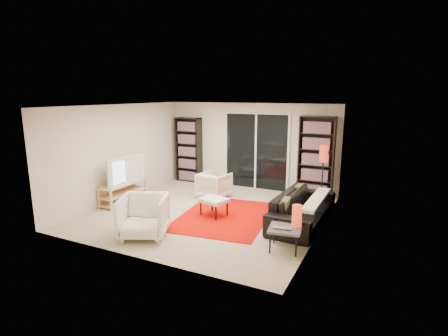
{
  "coord_description": "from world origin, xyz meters",
  "views": [
    {
      "loc": [
        3.66,
        -6.66,
        2.66
      ],
      "look_at": [
        0.25,
        0.3,
        1.0
      ],
      "focal_mm": 28.0,
      "sensor_mm": 36.0,
      "label": 1
    }
  ],
  "objects_px": {
    "bookshelf_left": "(189,150)",
    "armchair_back": "(214,185)",
    "side_table": "(285,230)",
    "sofa": "(303,208)",
    "bookshelf_right": "(316,157)",
    "ottoman": "(214,201)",
    "armchair_front": "(144,216)",
    "tv_stand": "(124,192)",
    "floor_lamp": "(323,159)"
  },
  "relations": [
    {
      "from": "bookshelf_left",
      "to": "armchair_back",
      "type": "bearing_deg",
      "value": -39.23
    },
    {
      "from": "side_table",
      "to": "armchair_back",
      "type": "bearing_deg",
      "value": 138.96
    },
    {
      "from": "sofa",
      "to": "armchair_back",
      "type": "bearing_deg",
      "value": 74.16
    },
    {
      "from": "bookshelf_left",
      "to": "bookshelf_right",
      "type": "bearing_deg",
      "value": -0.0
    },
    {
      "from": "bookshelf_left",
      "to": "armchair_back",
      "type": "distance_m",
      "value": 2.08
    },
    {
      "from": "bookshelf_left",
      "to": "side_table",
      "type": "bearing_deg",
      "value": -40.37
    },
    {
      "from": "bookshelf_right",
      "to": "sofa",
      "type": "relative_size",
      "value": 0.94
    },
    {
      "from": "ottoman",
      "to": "side_table",
      "type": "xyz_separation_m",
      "value": [
        1.9,
        -0.98,
        0.02
      ]
    },
    {
      "from": "bookshelf_right",
      "to": "armchair_front",
      "type": "height_order",
      "value": "bookshelf_right"
    },
    {
      "from": "armchair_front",
      "to": "side_table",
      "type": "height_order",
      "value": "armchair_front"
    },
    {
      "from": "tv_stand",
      "to": "sofa",
      "type": "relative_size",
      "value": 0.6
    },
    {
      "from": "sofa",
      "to": "floor_lamp",
      "type": "relative_size",
      "value": 1.52
    },
    {
      "from": "armchair_front",
      "to": "floor_lamp",
      "type": "height_order",
      "value": "floor_lamp"
    },
    {
      "from": "tv_stand",
      "to": "ottoman",
      "type": "xyz_separation_m",
      "value": [
        2.48,
        0.11,
        0.08
      ]
    },
    {
      "from": "armchair_front",
      "to": "floor_lamp",
      "type": "distance_m",
      "value": 4.35
    },
    {
      "from": "tv_stand",
      "to": "floor_lamp",
      "type": "distance_m",
      "value": 4.93
    },
    {
      "from": "bookshelf_right",
      "to": "armchair_front",
      "type": "relative_size",
      "value": 2.42
    },
    {
      "from": "sofa",
      "to": "side_table",
      "type": "xyz_separation_m",
      "value": [
        0.02,
        -1.37,
        0.03
      ]
    },
    {
      "from": "bookshelf_left",
      "to": "sofa",
      "type": "height_order",
      "value": "bookshelf_left"
    },
    {
      "from": "armchair_front",
      "to": "armchair_back",
      "type": "bearing_deg",
      "value": 64.96
    },
    {
      "from": "armchair_front",
      "to": "ottoman",
      "type": "bearing_deg",
      "value": 42.74
    },
    {
      "from": "floor_lamp",
      "to": "bookshelf_left",
      "type": "bearing_deg",
      "value": 170.49
    },
    {
      "from": "tv_stand",
      "to": "sofa",
      "type": "distance_m",
      "value": 4.38
    },
    {
      "from": "bookshelf_right",
      "to": "armchair_back",
      "type": "distance_m",
      "value": 2.73
    },
    {
      "from": "side_table",
      "to": "floor_lamp",
      "type": "bearing_deg",
      "value": 88.12
    },
    {
      "from": "ottoman",
      "to": "floor_lamp",
      "type": "bearing_deg",
      "value": 41.93
    },
    {
      "from": "bookshelf_right",
      "to": "tv_stand",
      "type": "distance_m",
      "value": 4.96
    },
    {
      "from": "bookshelf_left",
      "to": "bookshelf_right",
      "type": "height_order",
      "value": "bookshelf_right"
    },
    {
      "from": "tv_stand",
      "to": "floor_lamp",
      "type": "bearing_deg",
      "value": 22.97
    },
    {
      "from": "bookshelf_left",
      "to": "armchair_back",
      "type": "relative_size",
      "value": 2.67
    },
    {
      "from": "sofa",
      "to": "ottoman",
      "type": "relative_size",
      "value": 3.36
    },
    {
      "from": "ottoman",
      "to": "floor_lamp",
      "type": "distance_m",
      "value": 2.79
    },
    {
      "from": "armchair_back",
      "to": "armchair_front",
      "type": "distance_m",
      "value": 2.81
    },
    {
      "from": "sofa",
      "to": "bookshelf_right",
      "type": "bearing_deg",
      "value": 7.83
    },
    {
      "from": "side_table",
      "to": "floor_lamp",
      "type": "distance_m",
      "value": 2.87
    },
    {
      "from": "armchair_front",
      "to": "side_table",
      "type": "relative_size",
      "value": 1.39
    },
    {
      "from": "tv_stand",
      "to": "sofa",
      "type": "xyz_separation_m",
      "value": [
        4.35,
        0.51,
        0.06
      ]
    },
    {
      "from": "bookshelf_left",
      "to": "armchair_back",
      "type": "height_order",
      "value": "bookshelf_left"
    },
    {
      "from": "bookshelf_left",
      "to": "floor_lamp",
      "type": "distance_m",
      "value": 4.22
    },
    {
      "from": "bookshelf_left",
      "to": "side_table",
      "type": "xyz_separation_m",
      "value": [
        4.07,
        -3.46,
        -0.61
      ]
    },
    {
      "from": "bookshelf_right",
      "to": "tv_stand",
      "type": "bearing_deg",
      "value": -148.09
    },
    {
      "from": "bookshelf_right",
      "to": "armchair_front",
      "type": "distance_m",
      "value": 4.74
    },
    {
      "from": "armchair_front",
      "to": "sofa",
      "type": "bearing_deg",
      "value": 13.47
    },
    {
      "from": "sofa",
      "to": "armchair_back",
      "type": "relative_size",
      "value": 3.07
    },
    {
      "from": "bookshelf_left",
      "to": "armchair_back",
      "type": "xyz_separation_m",
      "value": [
        1.53,
        -1.25,
        -0.64
      ]
    },
    {
      "from": "bookshelf_right",
      "to": "side_table",
      "type": "xyz_separation_m",
      "value": [
        0.22,
        -3.46,
        -0.69
      ]
    },
    {
      "from": "bookshelf_left",
      "to": "tv_stand",
      "type": "height_order",
      "value": "bookshelf_left"
    },
    {
      "from": "bookshelf_right",
      "to": "ottoman",
      "type": "relative_size",
      "value": 3.15
    },
    {
      "from": "sofa",
      "to": "bookshelf_left",
      "type": "bearing_deg",
      "value": 65.23
    },
    {
      "from": "bookshelf_right",
      "to": "side_table",
      "type": "height_order",
      "value": "bookshelf_right"
    }
  ]
}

